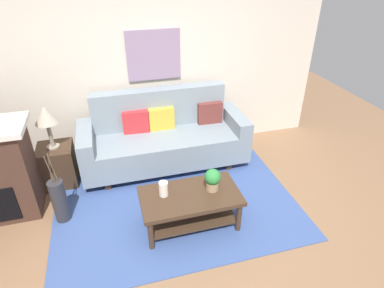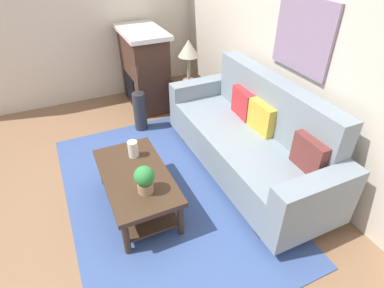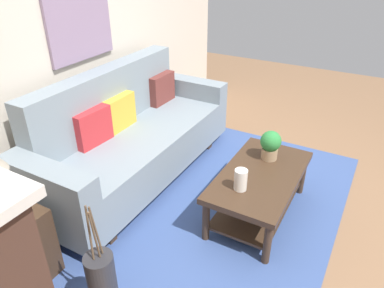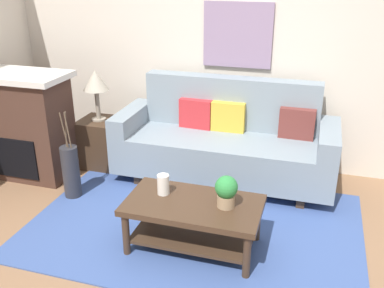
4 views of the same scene
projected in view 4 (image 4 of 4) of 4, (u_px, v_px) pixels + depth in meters
ground_plane at (177, 259)px, 3.48m from camera, size 9.18×9.18×0.00m
wall_back at (234, 47)px, 4.74m from camera, size 5.18×0.10×2.70m
area_rug at (194, 225)px, 3.92m from camera, size 2.93×1.95×0.01m
couch at (225, 142)px, 4.61m from camera, size 2.30×0.84×1.08m
throw_pillow_crimson at (196, 113)px, 4.72m from camera, size 0.37×0.15×0.32m
throw_pillow_mustard at (228, 117)px, 4.62m from camera, size 0.36×0.13×0.32m
throw_pillow_maroon at (297, 123)px, 4.43m from camera, size 0.36×0.13×0.32m
coffee_table at (193, 215)px, 3.50m from camera, size 1.10×0.60×0.43m
tabletop_vase at (163, 184)px, 3.56m from camera, size 0.10×0.10×0.17m
potted_plant_tabletop at (226, 191)px, 3.35m from camera, size 0.18×0.18×0.26m
side_table at (101, 143)px, 4.99m from camera, size 0.44×0.44×0.56m
table_lamp at (96, 83)px, 4.71m from camera, size 0.28×0.28×0.57m
fireplace at (26, 125)px, 4.65m from camera, size 1.02×0.58×1.16m
floor_vase at (71, 172)px, 4.30m from camera, size 0.17×0.17×0.55m
floor_vase_branch_a at (68, 130)px, 4.12m from camera, size 0.05×0.02×0.36m
floor_vase_branch_b at (66, 129)px, 4.15m from camera, size 0.03×0.03×0.36m
floor_vase_branch_c at (64, 130)px, 4.12m from camera, size 0.05×0.03×0.36m
framed_painting at (238, 35)px, 4.61m from camera, size 0.75×0.03×0.69m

